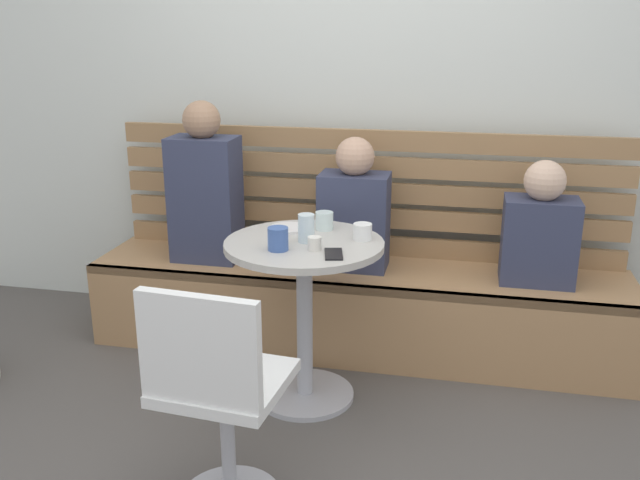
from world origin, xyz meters
name	(u,v)px	position (x,y,z in m)	size (l,w,h in m)	color
back_wall	(373,57)	(0.00, 1.64, 1.45)	(5.20, 0.10, 2.90)	silver
booth_bench	(355,308)	(0.00, 1.20, 0.22)	(2.70, 0.52, 0.44)	#A87C51
booth_backrest	(364,192)	(0.00, 1.44, 0.78)	(2.65, 0.04, 0.66)	#9A7249
cafe_table	(304,290)	(-0.14, 0.66, 0.52)	(0.68, 0.68, 0.74)	#ADADB2
white_chair	(217,393)	(-0.24, -0.16, 0.46)	(0.43, 0.43, 0.85)	#ADADB2
person_adult	(205,190)	(-0.78, 1.18, 0.81)	(0.34, 0.22, 0.82)	#333851
person_child_left	(540,230)	(0.87, 1.19, 0.70)	(0.34, 0.22, 0.59)	#333851
person_child_middle	(354,211)	(-0.02, 1.22, 0.73)	(0.34, 0.22, 0.66)	#333851
cup_mug_blue	(278,239)	(-0.21, 0.52, 0.79)	(0.08, 0.08, 0.10)	#3D5B9E
cup_ceramic_white	(363,232)	(0.10, 0.74, 0.78)	(0.08, 0.08, 0.07)	white
cup_espresso_small	(315,243)	(-0.07, 0.56, 0.77)	(0.06, 0.06, 0.06)	silver
cup_glass_short	(324,221)	(-0.09, 0.85, 0.78)	(0.08, 0.08, 0.08)	silver
cup_glass_tall	(306,228)	(-0.13, 0.65, 0.80)	(0.07, 0.07, 0.12)	silver
plate_small	(289,228)	(-0.25, 0.82, 0.75)	(0.17, 0.17, 0.01)	white
phone_on_table	(334,254)	(0.02, 0.51, 0.74)	(0.07, 0.14, 0.01)	black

